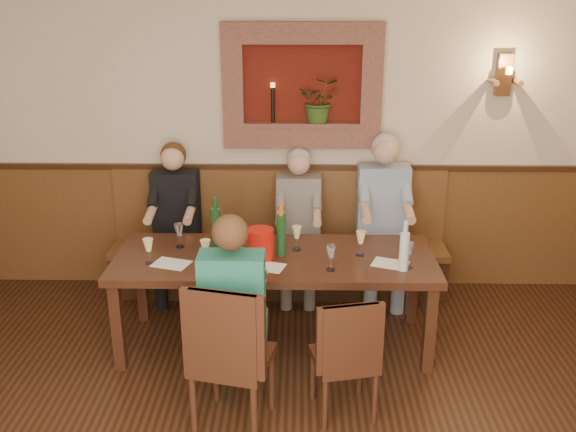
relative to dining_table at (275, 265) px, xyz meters
name	(u,v)px	position (x,y,z in m)	size (l,w,h in m)	color
room_shell	(256,181)	(0.00, -1.85, 1.21)	(6.04, 6.04, 2.82)	beige
wall_niche	(307,92)	(0.24, 1.09, 1.13)	(1.36, 0.30, 1.06)	#59150C
wall_sconce	(504,76)	(1.90, 1.08, 1.27)	(0.25, 0.20, 0.35)	brown
dining_table	(275,265)	(0.00, 0.00, 0.00)	(2.40, 0.90, 0.75)	#34190F
bench	(279,257)	(0.00, 0.94, -0.35)	(3.00, 0.45, 1.11)	#381E0F
chair_near_left	(232,384)	(-0.23, -0.99, -0.38)	(0.55, 0.55, 1.03)	#34190F
chair_near_right	(344,379)	(0.48, -0.85, -0.42)	(0.46, 0.46, 0.87)	#34190F
person_bench_left	(176,235)	(-0.91, 0.84, -0.10)	(0.41, 0.50, 1.40)	black
person_bench_mid	(298,239)	(0.18, 0.84, -0.12)	(0.39, 0.47, 1.35)	#595452
person_bench_right	(382,233)	(0.91, 0.84, -0.06)	(0.44, 0.54, 1.48)	navy
person_chair_front	(235,329)	(-0.23, -0.78, -0.10)	(0.40, 0.50, 1.39)	#1B605D
spittoon_bucket	(261,244)	(-0.10, -0.04, 0.19)	(0.20, 0.20, 0.23)	red
wine_bottle_green_a	(281,234)	(0.05, 0.02, 0.24)	(0.08, 0.08, 0.40)	#19471E
wine_bottle_green_b	(216,227)	(-0.45, 0.15, 0.24)	(0.08, 0.08, 0.41)	#19471E
water_bottle	(404,250)	(0.92, -0.23, 0.23)	(0.09, 0.09, 0.37)	silver
tasting_sheet_a	(171,264)	(-0.75, -0.16, 0.08)	(0.26, 0.19, 0.00)	white
tasting_sheet_b	(267,267)	(-0.05, -0.20, 0.08)	(0.25, 0.18, 0.00)	white
tasting_sheet_c	(390,264)	(0.85, -0.13, 0.08)	(0.25, 0.18, 0.00)	white
tasting_sheet_d	(222,271)	(-0.36, -0.28, 0.08)	(0.26, 0.18, 0.00)	white
wine_glass_0	(149,251)	(-0.91, -0.15, 0.17)	(0.08, 0.08, 0.19)	#F8E994
wine_glass_1	(179,236)	(-0.74, 0.15, 0.17)	(0.08, 0.08, 0.19)	white
wine_glass_2	(206,252)	(-0.49, -0.17, 0.17)	(0.08, 0.08, 0.19)	#F8E994
wine_glass_3	(245,240)	(-0.22, 0.07, 0.17)	(0.08, 0.08, 0.19)	white
wine_glass_4	(260,249)	(-0.11, -0.10, 0.17)	(0.08, 0.08, 0.19)	#F8E994
wine_glass_5	(297,238)	(0.17, 0.12, 0.17)	(0.08, 0.08, 0.19)	#F8E994
wine_glass_6	(331,258)	(0.41, -0.25, 0.17)	(0.08, 0.08, 0.19)	white
wine_glass_7	(361,243)	(0.64, 0.02, 0.17)	(0.08, 0.08, 0.19)	#F8E994
wine_glass_8	(409,255)	(0.97, -0.19, 0.17)	(0.08, 0.08, 0.19)	white
wine_glass_9	(239,262)	(-0.24, -0.33, 0.17)	(0.08, 0.08, 0.19)	#F8E994
wine_glass_10	(230,251)	(-0.32, -0.13, 0.17)	(0.08, 0.08, 0.19)	white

